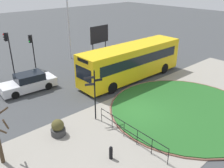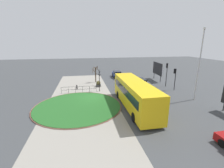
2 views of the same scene
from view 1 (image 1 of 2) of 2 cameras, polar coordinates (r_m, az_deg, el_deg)
ground at (r=17.64m, az=5.96°, el=-6.52°), size 120.00×120.00×0.00m
sidewalk_paving at (r=16.77m, az=10.06°, el=-8.51°), size 32.00×8.77×0.02m
grass_island at (r=18.47m, az=16.50°, el=-5.79°), size 10.48×10.48×0.10m
grass_kerb_ring at (r=18.47m, az=16.50°, el=-5.77°), size 10.79×10.79×0.11m
signpost_directional at (r=15.71m, az=-4.24°, el=-1.95°), size 1.15×0.49×3.58m
bollard_foreground at (r=13.27m, az=-0.27°, el=-15.91°), size 0.20×0.20×0.79m
railing_grass_edge at (r=14.38m, az=4.41°, el=-11.10°), size 0.10×5.46×1.04m
bus_yellow at (r=22.64m, az=4.69°, el=5.40°), size 11.03×2.69×3.22m
car_near_lane at (r=21.66m, az=-19.16°, el=0.30°), size 4.68×2.11×1.51m
car_oncoming at (r=33.12m, az=10.11°, el=9.11°), size 4.31×2.00×1.34m
traffic_light_near at (r=25.36m, az=-23.45°, el=8.59°), size 0.48×0.31×4.15m
traffic_light_far at (r=26.36m, az=-18.55°, el=8.94°), size 0.48×0.32×3.57m
lamppost_tall at (r=28.26m, az=-10.42°, el=15.74°), size 0.32×0.32×9.50m
billboard_right at (r=32.27m, az=-3.07°, el=11.57°), size 3.10×0.28×3.18m
planter_near_signpost at (r=15.29m, az=-12.68°, el=-10.17°), size 0.90×0.90×1.08m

